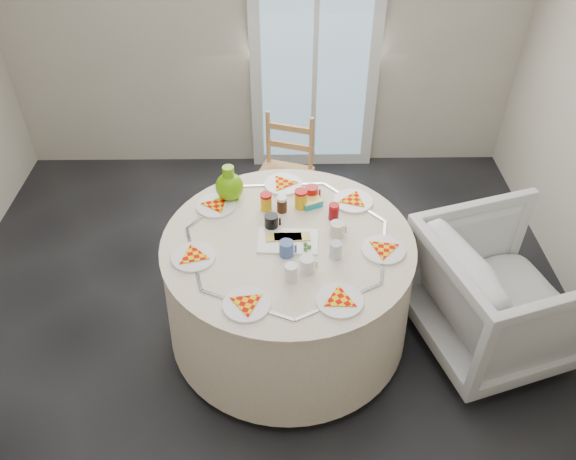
{
  "coord_description": "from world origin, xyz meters",
  "views": [
    {
      "loc": [
        0.14,
        -2.18,
        2.69
      ],
      "look_at": [
        0.17,
        0.07,
        0.8
      ],
      "focal_mm": 35.0,
      "sensor_mm": 36.0,
      "label": 1
    }
  ],
  "objects_px": {
    "table": "(288,287)",
    "wooden_chair": "(283,169)",
    "armchair": "(502,293)",
    "green_pitcher": "(229,178)"
  },
  "relations": [
    {
      "from": "table",
      "to": "wooden_chair",
      "type": "height_order",
      "value": "wooden_chair"
    },
    {
      "from": "armchair",
      "to": "green_pitcher",
      "type": "relative_size",
      "value": 4.06
    },
    {
      "from": "wooden_chair",
      "to": "armchair",
      "type": "bearing_deg",
      "value": -25.06
    },
    {
      "from": "armchair",
      "to": "table",
      "type": "bearing_deg",
      "value": 69.0
    },
    {
      "from": "table",
      "to": "green_pitcher",
      "type": "bearing_deg",
      "value": 131.1
    },
    {
      "from": "wooden_chair",
      "to": "green_pitcher",
      "type": "bearing_deg",
      "value": -96.69
    },
    {
      "from": "table",
      "to": "armchair",
      "type": "height_order",
      "value": "armchair"
    },
    {
      "from": "table",
      "to": "armchair",
      "type": "relative_size",
      "value": 1.62
    },
    {
      "from": "table",
      "to": "green_pitcher",
      "type": "height_order",
      "value": "green_pitcher"
    },
    {
      "from": "wooden_chair",
      "to": "green_pitcher",
      "type": "height_order",
      "value": "green_pitcher"
    }
  ]
}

